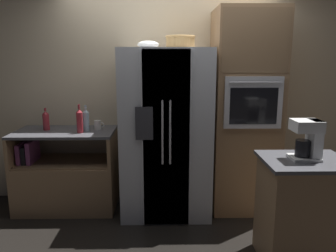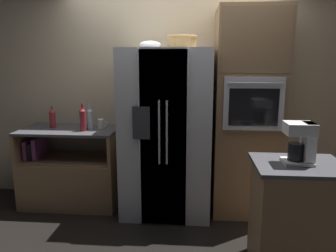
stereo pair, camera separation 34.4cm
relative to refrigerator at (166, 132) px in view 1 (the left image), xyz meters
The scene contains 13 objects.
ground_plane 0.92m from the refrigerator, 51.24° to the right, with size 20.00×20.00×0.00m, color black.
wall_back 0.65m from the refrigerator, 84.10° to the left, with size 12.00×0.06×2.80m.
counter_left 1.30m from the refrigerator, behind, with size 1.12×0.64×0.92m.
refrigerator is the anchor object (origin of this frame).
wall_oven 0.92m from the refrigerator, ahead, with size 0.72×0.71×2.25m.
island_counter 1.60m from the refrigerator, 42.29° to the right, with size 0.70×0.58×0.92m.
wicker_basket 1.01m from the refrigerator, 30.58° to the left, with size 0.33×0.33×0.14m.
fruit_bowl 0.98m from the refrigerator, 150.63° to the left, with size 0.23×0.23×0.08m.
bottle_tall 0.96m from the refrigerator, behind, with size 0.07×0.07×0.32m.
bottle_short 1.38m from the refrigerator, behind, with size 0.07×0.07×0.25m.
bottle_wide 0.91m from the refrigerator, behind, with size 0.07×0.07×0.29m.
mug 0.79m from the refrigerator, behind, with size 0.12×0.08×0.11m.
coffee_maker 1.54m from the refrigerator, 41.94° to the right, with size 0.22×0.20×0.32m.
Camera 1 is at (-0.08, -3.51, 1.73)m, focal length 35.00 mm.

